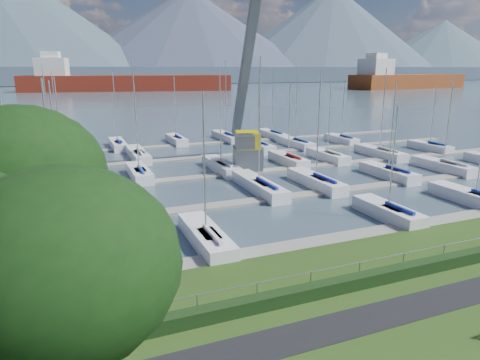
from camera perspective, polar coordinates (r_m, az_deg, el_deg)
path at (r=21.37m, az=16.11°, el=-17.49°), size 160.00×2.00×0.04m
water at (r=277.39m, az=-20.11°, el=11.45°), size 800.00×540.00×0.20m
hedge at (r=22.98m, az=12.09°, el=-13.80°), size 80.00×0.70×0.70m
fence at (r=22.89m, az=11.64°, el=-11.51°), size 80.00×0.04×0.04m
foothill at (r=347.14m, az=-20.75°, el=12.94°), size 900.00×80.00×12.00m
mountains at (r=423.44m, az=-20.60°, el=18.64°), size 1190.00×360.00×115.00m
docks at (r=45.92m, az=-6.60°, el=0.23°), size 90.00×41.60×0.25m
crane at (r=49.73m, az=0.95°, el=7.94°), size 5.39×13.47×22.35m
cargo_ship_mid at (r=232.82m, az=-15.71°, el=12.30°), size 105.19×35.46×21.50m
cargo_ship_east at (r=268.62m, az=20.92°, el=12.21°), size 77.04×25.97×21.50m
sailboat_fleet at (r=47.69m, az=-11.24°, el=7.41°), size 74.97×49.88×13.19m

